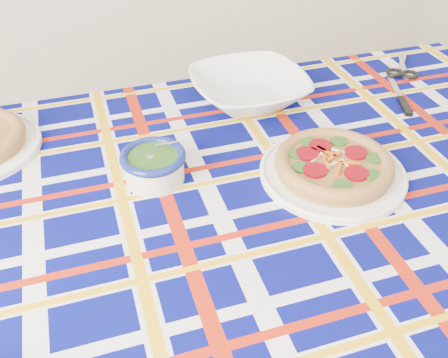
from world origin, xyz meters
name	(u,v)px	position (x,y,z in m)	size (l,w,h in m)	color
dining_table	(252,220)	(-0.34, 0.24, 0.73)	(1.87, 1.32, 0.81)	brown
tablecloth	(252,211)	(-0.34, 0.24, 0.76)	(1.76, 1.11, 0.11)	#050859
main_focaccia_plate	(334,164)	(-0.16, 0.21, 0.85)	(0.33, 0.33, 0.06)	olive
pesto_bowl	(154,164)	(-0.52, 0.37, 0.86)	(0.14, 0.14, 0.08)	#1B3D10
serving_bowl	(249,88)	(-0.17, 0.59, 0.85)	(0.31, 0.31, 0.08)	white
table_knife	(395,87)	(0.24, 0.46, 0.82)	(0.24, 0.02, 0.01)	silver
kitchen_scissors	(402,62)	(0.37, 0.58, 0.82)	(0.21, 0.10, 0.02)	silver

